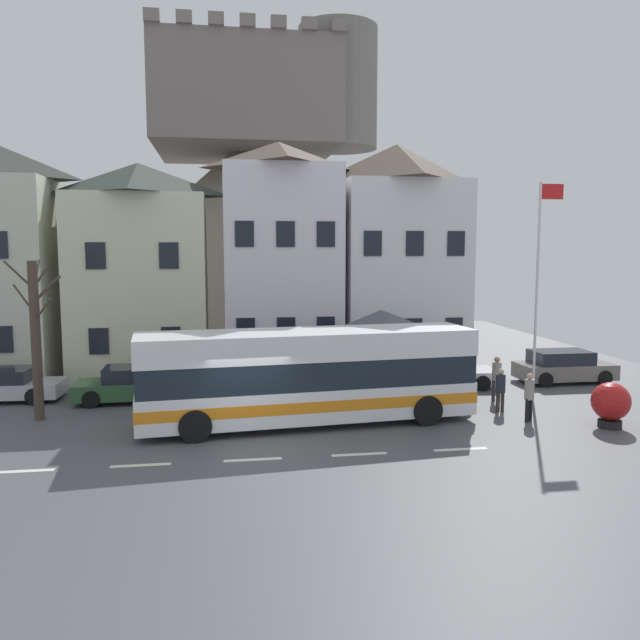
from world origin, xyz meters
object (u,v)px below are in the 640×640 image
public_bench (336,373)px  bare_tree_01 (36,337)px  transit_bus (308,377)px  harbour_buoy (611,403)px  hilltop_castle (248,217)px  pedestrian_01 (497,374)px  parked_car_01 (444,372)px  pedestrian_00 (470,386)px  bus_shelter (381,323)px  townhouse_03 (395,257)px  pedestrian_02 (529,394)px  parked_car_03 (563,367)px  townhouse_02 (279,257)px  parked_car_02 (136,384)px  flagpole (539,278)px  pedestrian_03 (500,386)px  townhouse_01 (141,270)px

public_bench → bare_tree_01: bearing=-159.5°
transit_bus → harbour_buoy: bearing=-17.0°
hilltop_castle → pedestrian_01: bearing=-75.3°
transit_bus → harbour_buoy: size_ratio=7.59×
bare_tree_01 → parked_car_01: bearing=10.7°
pedestrian_00 → harbour_buoy: 4.78m
bus_shelter → townhouse_03: bearing=69.9°
pedestrian_02 → hilltop_castle: bearing=103.2°
pedestrian_00 → hilltop_castle: bearing=102.0°
harbour_buoy → parked_car_03: bearing=71.9°
pedestrian_02 → townhouse_02: bearing=124.1°
parked_car_03 → pedestrian_01: (-4.33, -2.78, 0.34)m
townhouse_03 → townhouse_02: bearing=-179.8°
parked_car_02 → bare_tree_01: size_ratio=0.81×
townhouse_03 → bus_shelter: townhouse_03 is taller
pedestrian_01 → public_bench: bearing=144.9°
parked_car_03 → bare_tree_01: size_ratio=0.76×
hilltop_castle → townhouse_03: bearing=-74.6°
pedestrian_01 → bare_tree_01: 16.60m
townhouse_03 → bus_shelter: (-2.30, -6.30, -2.53)m
harbour_buoy → townhouse_02: bearing=128.9°
harbour_buoy → pedestrian_01: bearing=117.6°
transit_bus → parked_car_01: bearing=31.3°
pedestrian_00 → parked_car_01: bearing=85.9°
townhouse_02 → pedestrian_01: 11.82m
pedestrian_00 → bare_tree_01: bare_tree_01 is taller
pedestrian_00 → harbour_buoy: size_ratio=1.01×
parked_car_02 → pedestrian_01: (13.59, -2.07, 0.37)m
pedestrian_01 → bare_tree_01: size_ratio=0.32×
townhouse_03 → flagpole: bearing=-68.6°
pedestrian_03 → harbour_buoy: 3.61m
parked_car_03 → pedestrian_03: bearing=-138.2°
transit_bus → pedestrian_00: transit_bus is taller
parked_car_03 → bare_tree_01: bare_tree_01 is taller
pedestrian_00 → pedestrian_03: 1.18m
hilltop_castle → pedestrian_03: size_ratio=20.95×
townhouse_01 → hilltop_castle: (5.84, 23.42, 3.60)m
parked_car_02 → harbour_buoy: 16.84m
pedestrian_03 → bare_tree_01: 16.10m
transit_bus → parked_car_02: 7.41m
public_bench → pedestrian_01: bearing=-35.1°
parked_car_01 → pedestrian_01: bearing=-60.1°
harbour_buoy → pedestrian_02: bearing=154.6°
pedestrian_01 → flagpole: flagpole is taller
parked_car_01 → pedestrian_01: (1.13, -2.71, 0.42)m
public_bench → harbour_buoy: bearing=-46.1°
pedestrian_02 → public_bench: size_ratio=0.95×
bare_tree_01 → townhouse_03: bearing=29.1°
parked_car_02 → pedestrian_00: 12.54m
townhouse_01 → hilltop_castle: size_ratio=0.29×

